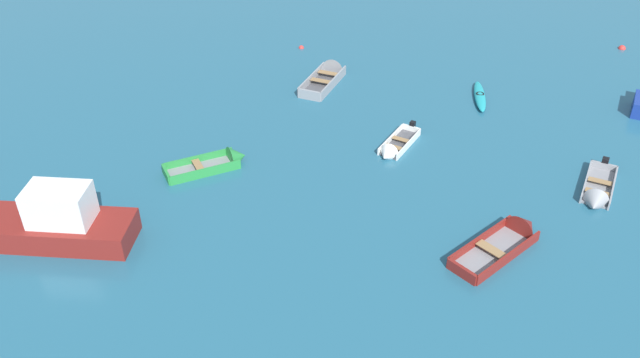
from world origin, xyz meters
The scene contains 9 objects.
rowboat_maroon_back_row_center centered at (6.86, 13.32, 0.20)m, with size 4.36×3.56×1.26m.
rowboat_grey_foreground_center centered at (1.76, 28.36, 0.23)m, with size 3.21×4.31×1.26m.
rowboat_white_cluster_outer centered at (3.68, 20.19, 0.16)m, with size 2.63×3.05×0.90m.
kayak_turquoise_outer_right centered at (9.39, 24.89, 0.16)m, with size 1.37×3.53×0.33m.
rowboat_green_back_row_left centered at (-4.24, 19.97, 0.20)m, with size 3.88×2.27×1.12m.
motor_launch_maroon_near_left centered at (-11.15, 15.58, 0.78)m, with size 7.42×3.31×2.74m.
rowboat_grey_near_right centered at (11.36, 15.54, 0.17)m, with size 2.85×3.56×1.05m.
mooring_buoy_far_field centered at (0.59, 32.79, 0.00)m, with size 0.33×0.33×0.33m, color red.
mooring_buoy_near_foreground centered at (20.28, 30.31, 0.00)m, with size 0.45×0.45×0.45m, color red.
Camera 1 is at (-2.79, -5.12, 16.16)m, focal length 36.74 mm.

